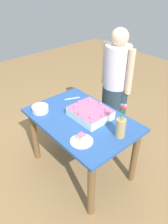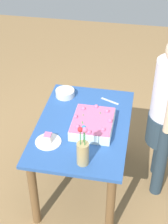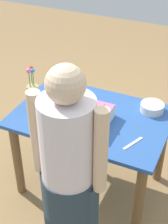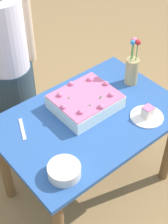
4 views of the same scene
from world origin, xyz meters
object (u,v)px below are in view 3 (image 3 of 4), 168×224
Objects in this scene: sheet_cake at (82,115)px; serving_plate_with_slice at (73,91)px; flower_vase at (33,95)px; person_standing at (68,168)px; fruit_bowl at (152,107)px; cake_knife at (133,143)px.

sheet_cake is 0.39m from serving_plate_with_slice.
person_standing reaches higher than flower_vase.
flower_vase is at bearing -119.11° from serving_plate_with_slice.
serving_plate_with_slice is 0.66m from fruit_bowl.
serving_plate_with_slice is at bearing 81.60° from cake_knife.
flower_vase is at bearing -158.39° from fruit_bowl.
sheet_cake reaches higher than cake_knife.
person_standing is at bearing -44.94° from flower_vase.
serving_plate_with_slice is 0.14× the size of person_standing.
fruit_bowl is at bearing 38.18° from sheet_cake.
fruit_bowl is at bearing 22.38° from cake_knife.
sheet_cake is at bearing 18.22° from person_standing.
sheet_cake is 1.89× the size of serving_plate_with_slice.
sheet_cake is 0.54m from fruit_bowl.
serving_plate_with_slice is 1.02m from person_standing.
sheet_cake is at bearing -141.82° from fruit_bowl.
sheet_cake is at bearing -0.63° from flower_vase.
fruit_bowl is 0.12× the size of person_standing.
serving_plate_with_slice is 1.17× the size of fruit_bowl.
serving_plate_with_slice is at bearing 25.23° from person_standing.
person_standing reaches higher than sheet_cake.
serving_plate_with_slice is 0.77m from cake_knife.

